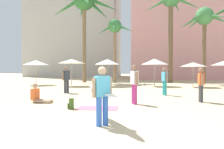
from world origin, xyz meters
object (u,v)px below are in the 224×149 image
Objects in this scene: palm_tree_far_left at (84,4)px; backpack at (71,104)px; cafe_umbrella_0 at (193,65)px; person_mid_left at (134,83)px; person_near_left at (165,80)px; person_far_left at (66,78)px; cafe_umbrella_1 at (107,62)px; cafe_umbrella_3 at (155,62)px; cafe_umbrella_6 at (72,61)px; person_near_right at (38,96)px; palm_tree_right at (171,7)px; palm_tree_left at (204,21)px; person_mid_center at (201,83)px; beach_towel at (98,108)px; person_mid_right at (103,93)px; cafe_umbrella_5 at (36,63)px; palm_tree_center at (115,30)px.

backpack is (4.18, -16.40, -8.86)m from palm_tree_far_left.
cafe_umbrella_0 is 10.99m from person_mid_left.
person_near_left is 0.96× the size of person_far_left.
cafe_umbrella_3 reaches higher than cafe_umbrella_1.
palm_tree_far_left is 11.40m from cafe_umbrella_3.
cafe_umbrella_6 reaches higher than person_far_left.
cafe_umbrella_1 is at bearing 90.06° from person_near_right.
cafe_umbrella_1 is (-6.23, -5.92, -6.32)m from palm_tree_right.
cafe_umbrella_3 reaches higher than person_near_left.
person_mid_center is at bearing -104.56° from palm_tree_left.
person_far_left is (1.99, -11.11, -8.11)m from palm_tree_far_left.
person_mid_left is (-6.68, -14.86, -5.73)m from palm_tree_left.
palm_tree_far_left is 8.72m from cafe_umbrella_6.
palm_tree_far_left is at bearing 106.83° from person_near_right.
backpack is at bearing -163.14° from beach_towel.
person_far_left is at bearing -123.67° from palm_tree_right.
palm_tree_right is 4.17× the size of cafe_umbrella_6.
person_near_right is at bearing -24.58° from person_mid_left.
cafe_umbrella_3 is at bearing -130.47° from backpack.
person_mid_right is 1.49× the size of person_far_left.
cafe_umbrella_5 is at bearing -79.59° from backpack.
cafe_umbrella_0 is (1.30, -5.62, -6.58)m from palm_tree_right.
cafe_umbrella_1 is 1.42× the size of person_far_left.
cafe_umbrella_3 is (-5.39, -4.59, -4.47)m from palm_tree_left.
cafe_umbrella_5 is 5.89× the size of backpack.
palm_tree_left is 19.23m from beach_towel.
palm_tree_center is at bearing 92.87° from person_near_right.
palm_tree_left is at bearing -100.17° from person_far_left.
palm_tree_right reaches higher than backpack.
palm_tree_right is 4.25× the size of cafe_umbrella_5.
cafe_umbrella_0 reaches higher than person_mid_left.
person_mid_right is (2.25, -18.17, -5.01)m from palm_tree_center.
backpack is (-6.99, -11.51, -1.75)m from cafe_umbrella_0.
palm_tree_right is at bearing 102.99° from cafe_umbrella_0.
person_mid_right reaches higher than backpack.
cafe_umbrella_1 reaches higher than person_near_left.
palm_tree_left is 5.06× the size of beach_towel.
person_mid_left is at bearing -114.72° from cafe_umbrella_0.
palm_tree_right reaches higher than beach_towel.
person_near_right is at bearing -55.51° from backpack.
cafe_umbrella_6 is at bearing -38.63° from person_far_left.
person_mid_left is (-1.62, -3.52, 0.05)m from person_near_left.
palm_tree_right is 8.47m from cafe_umbrella_3.
palm_tree_right is at bearing 69.45° from cafe_umbrella_3.
cafe_umbrella_3 is 1.42× the size of person_mid_left.
palm_tree_right is 4.22× the size of cafe_umbrella_3.
cafe_umbrella_6 is at bearing 114.46° from beach_towel.
palm_tree_center is 15.55m from person_mid_left.
cafe_umbrella_5 is at bearing -72.74° from person_mid_left.
person_mid_right is at bearing -74.07° from beach_towel.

